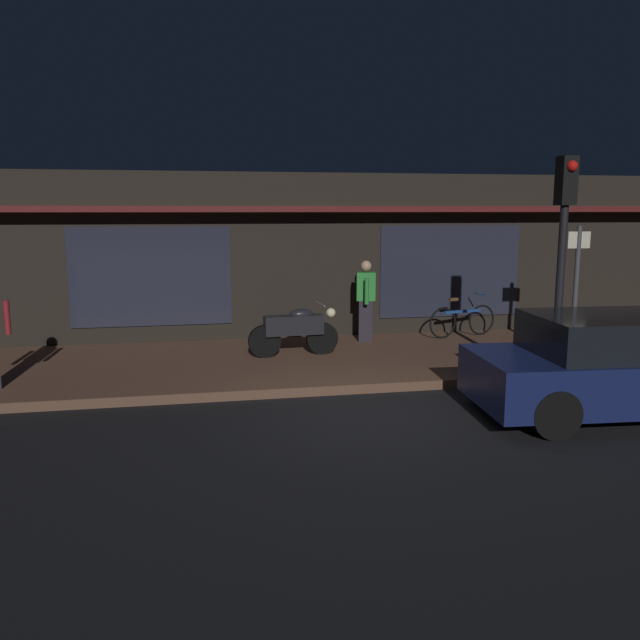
# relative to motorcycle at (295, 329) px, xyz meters

# --- Properties ---
(ground_plane) EXTENTS (60.00, 60.00, 0.00)m
(ground_plane) POSITION_rel_motorcycle_xyz_m (0.53, -3.22, -0.65)
(ground_plane) COLOR black
(sidewalk_slab) EXTENTS (18.00, 4.00, 0.15)m
(sidewalk_slab) POSITION_rel_motorcycle_xyz_m (0.53, -0.22, -0.57)
(sidewalk_slab) COLOR brown
(sidewalk_slab) RESTS_ON ground_plane
(storefront_building) EXTENTS (18.00, 3.30, 3.60)m
(storefront_building) POSITION_rel_motorcycle_xyz_m (0.53, 3.16, 1.16)
(storefront_building) COLOR black
(storefront_building) RESTS_ON ground_plane
(motorcycle) EXTENTS (1.70, 0.55, 0.97)m
(motorcycle) POSITION_rel_motorcycle_xyz_m (0.00, 0.00, 0.00)
(motorcycle) COLOR black
(motorcycle) RESTS_ON sidewalk_slab
(bicycle_parked) EXTENTS (1.63, 0.50, 0.91)m
(bicycle_parked) POSITION_rel_motorcycle_xyz_m (3.79, 1.13, -0.14)
(bicycle_parked) COLOR black
(bicycle_parked) RESTS_ON sidewalk_slab
(person_bystander) EXTENTS (0.41, 0.62, 1.67)m
(person_bystander) POSITION_rel_motorcycle_xyz_m (1.63, 1.06, 0.38)
(person_bystander) COLOR #28232D
(person_bystander) RESTS_ON sidewalk_slab
(sign_post) EXTENTS (0.44, 0.09, 2.40)m
(sign_post) POSITION_rel_motorcycle_xyz_m (5.01, -1.06, 0.86)
(sign_post) COLOR #47474C
(sign_post) RESTS_ON sidewalk_slab
(traffic_light_pole) EXTENTS (0.24, 0.33, 3.60)m
(traffic_light_pole) POSITION_rel_motorcycle_xyz_m (3.54, -2.95, 1.83)
(traffic_light_pole) COLOR black
(traffic_light_pole) RESTS_ON ground_plane
(parked_car_near) EXTENTS (4.22, 2.06, 1.42)m
(parked_car_near) POSITION_rel_motorcycle_xyz_m (3.92, -3.93, 0.06)
(parked_car_near) COLOR black
(parked_car_near) RESTS_ON ground_plane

